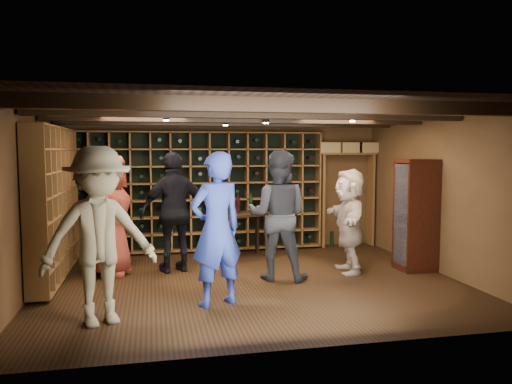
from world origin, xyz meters
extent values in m
plane|color=black|center=(0.00, 0.00, 0.00)|extent=(6.00, 6.00, 0.00)
plane|color=#53371C|center=(0.00, 2.50, 1.25)|extent=(6.00, 0.00, 6.00)
plane|color=#53371C|center=(0.00, -2.50, 1.25)|extent=(6.00, 0.00, 6.00)
plane|color=#53371C|center=(-3.00, 0.00, 1.25)|extent=(0.00, 5.00, 5.00)
plane|color=#53371C|center=(3.00, 0.00, 1.25)|extent=(0.00, 5.00, 5.00)
plane|color=black|center=(0.00, 0.00, 2.50)|extent=(6.00, 6.00, 0.00)
cube|color=black|center=(0.00, -1.60, 2.42)|extent=(5.90, 0.18, 0.16)
cube|color=black|center=(0.00, -0.50, 2.42)|extent=(5.90, 0.18, 0.16)
cube|color=black|center=(0.00, 0.60, 2.42)|extent=(5.90, 0.18, 0.16)
cube|color=black|center=(0.00, 1.70, 2.42)|extent=(5.90, 0.18, 0.16)
cylinder|color=black|center=(-1.20, 0.00, 2.39)|extent=(0.10, 0.10, 0.10)
cylinder|color=black|center=(0.30, 0.40, 2.39)|extent=(0.10, 0.10, 0.10)
cylinder|color=black|center=(1.40, -0.30, 2.39)|extent=(0.10, 0.10, 0.10)
cylinder|color=black|center=(-0.20, 1.20, 2.39)|extent=(0.10, 0.10, 0.10)
cube|color=brown|center=(-0.52, 2.33, 1.15)|extent=(4.65, 0.30, 2.20)
cube|color=black|center=(-0.52, 2.33, 1.15)|extent=(4.56, 0.02, 2.16)
cube|color=brown|center=(-2.83, 0.82, 1.15)|extent=(0.30, 2.65, 2.20)
cube|color=black|center=(-2.83, 0.82, 1.15)|extent=(0.29, 0.02, 2.16)
cube|color=brown|center=(2.40, 2.32, 1.85)|extent=(1.15, 0.32, 0.04)
cube|color=brown|center=(2.92, 2.32, 0.93)|extent=(0.05, 0.28, 1.85)
cube|color=brown|center=(1.88, 2.32, 0.93)|extent=(0.05, 0.28, 1.85)
cube|color=#A78853|center=(2.00, 2.32, 1.97)|extent=(0.40, 0.30, 0.20)
cube|color=#A78853|center=(2.45, 2.32, 1.97)|extent=(0.40, 0.30, 0.20)
cube|color=#A78853|center=(2.80, 2.32, 1.97)|extent=(0.40, 0.30, 0.20)
cube|color=black|center=(2.72, 0.20, 0.05)|extent=(0.55, 0.50, 0.10)
cube|color=black|center=(2.72, 0.20, 0.90)|extent=(0.55, 0.50, 1.70)
cube|color=white|center=(2.46, 0.20, 0.90)|extent=(0.01, 0.46, 1.60)
cube|color=black|center=(2.72, 0.20, 0.90)|extent=(0.50, 0.44, 0.02)
sphere|color=#59260C|center=(2.70, 0.20, 1.00)|extent=(0.18, 0.18, 0.18)
imported|color=navy|center=(-0.64, -0.97, 0.95)|extent=(0.81, 0.68, 1.91)
imported|color=black|center=(0.42, 0.12, 0.96)|extent=(1.13, 1.02, 1.92)
imported|color=maroon|center=(-2.02, 0.87, 0.93)|extent=(0.81, 1.03, 1.86)
imported|color=black|center=(-1.05, 0.88, 0.95)|extent=(1.20, 0.74, 1.90)
imported|color=#7D7656|center=(-1.98, -1.36, 0.99)|extent=(1.45, 1.13, 1.97)
imported|color=tan|center=(1.63, 0.30, 0.82)|extent=(0.71, 1.57, 1.63)
cube|color=black|center=(0.14, 1.58, 0.79)|extent=(1.20, 0.92, 0.04)
cube|color=black|center=(-0.23, 1.18, 0.39)|extent=(0.07, 0.07, 0.77)
cube|color=black|center=(0.68, 1.57, 0.39)|extent=(0.07, 0.07, 0.77)
cube|color=black|center=(-0.41, 1.59, 0.39)|extent=(0.07, 0.07, 0.77)
cube|color=black|center=(0.50, 1.98, 0.39)|extent=(0.07, 0.07, 0.77)
cylinder|color=black|center=(-0.13, 1.52, 0.95)|extent=(0.07, 0.07, 0.28)
cylinder|color=black|center=(0.08, 1.60, 0.95)|extent=(0.07, 0.07, 0.28)
cylinder|color=black|center=(0.32, 1.71, 0.95)|extent=(0.07, 0.07, 0.28)
camera|label=1|loc=(-1.41, -7.00, 1.93)|focal=35.00mm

